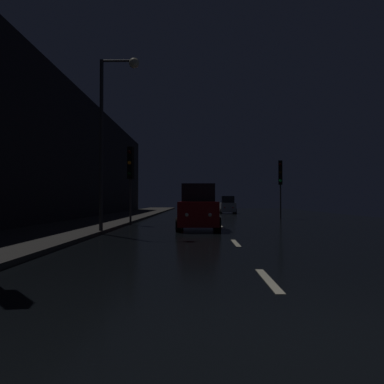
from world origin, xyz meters
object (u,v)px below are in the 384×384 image
at_px(traffic_light_far_left, 131,169).
at_px(car_distant_taillights, 227,206).
at_px(traffic_light_far_right, 280,177).
at_px(car_approaching_headlights, 198,209).
at_px(streetlamp_overhead, 112,118).

height_order(traffic_light_far_left, car_distant_taillights, traffic_light_far_left).
relative_size(traffic_light_far_right, car_distant_taillights, 1.22).
distance_m(traffic_light_far_left, car_approaching_headlights, 5.83).
height_order(streetlamp_overhead, car_distant_taillights, streetlamp_overhead).
xyz_separation_m(traffic_light_far_right, streetlamp_overhead, (-10.20, -14.45, 1.70)).
bearing_deg(traffic_light_far_right, traffic_light_far_left, -38.85).
relative_size(traffic_light_far_left, streetlamp_overhead, 0.60).
bearing_deg(traffic_light_far_left, car_distant_taillights, 173.72).
relative_size(streetlamp_overhead, car_approaching_headlights, 1.70).
distance_m(car_approaching_headlights, car_distant_taillights, 24.03).
xyz_separation_m(traffic_light_far_right, car_distant_taillights, (-3.27, 12.10, -2.42)).
xyz_separation_m(streetlamp_overhead, car_approaching_headlights, (3.73, 2.74, -3.96)).
relative_size(car_approaching_headlights, car_distant_taillights, 1.19).
xyz_separation_m(traffic_light_far_left, streetlamp_overhead, (0.25, -6.35, 1.68)).
bearing_deg(traffic_light_far_left, streetlamp_overhead, 15.50).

